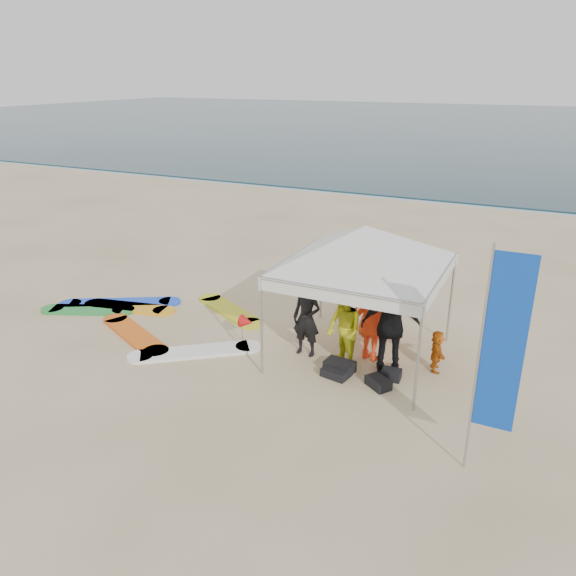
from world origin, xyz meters
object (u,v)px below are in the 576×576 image
Objects in this scene: marker_pennant at (247,322)px; surfboard_spread at (149,319)px; feather_flag at (501,347)px; person_orange_b at (374,301)px; person_black_b at (391,326)px; canopy_tent at (366,226)px; person_orange_a at (373,320)px; person_yellow at (344,329)px; person_seated at (437,351)px; person_black_a at (307,318)px.

marker_pennant reaches higher than surfboard_spread.
person_orange_b is at bearing 127.76° from feather_flag.
feather_flag is 0.62× the size of surfboard_spread.
canopy_tent is at bearing -40.86° from person_black_b.
person_orange_a is at bearing 10.89° from marker_pennant.
person_yellow is at bearing 144.59° from feather_flag.
person_orange_b is 0.30× the size of surfboard_spread.
person_black_b reaches higher than surfboard_spread.
person_orange_a is 1.02× the size of person_orange_b.
canopy_tent is (-0.24, -0.02, 1.89)m from person_orange_a.
person_black_a is at bearing 83.82° from person_seated.
person_yellow is 0.29× the size of surfboard_spread.
person_black_b is 1.57m from person_orange_b.
person_yellow is 1.90× the size of person_seated.
person_orange_a is 0.40× the size of canopy_tent.
person_black_b is at bearing -27.25° from canopy_tent.
canopy_tent reaches higher than person_yellow.
person_black_b is 0.57× the size of feather_flag.
person_orange_a is (1.27, 0.40, 0.04)m from person_black_a.
person_orange_a is 2.64× the size of marker_pennant.
feather_flag reaches higher than person_orange_a.
person_orange_b is at bearing 16.00° from surfboard_spread.
person_black_a is at bearing 31.95° from person_orange_a.
person_black_b reaches higher than person_orange_a.
person_orange_b is 2.60× the size of marker_pennant.
person_black_b is 2.32× the size of person_seated.
surfboard_spread is (-5.28, -0.45, -0.81)m from person_orange_a.
marker_pennant is at bearing -174.60° from person_black_a.
feather_flag reaches higher than person_black_a.
marker_pennant is at bearing -11.54° from person_black_b.
feather_flag is (2.76, -2.63, -0.71)m from canopy_tent.
canopy_tent reaches higher than surfboard_spread.
person_orange_b is 2.15m from canopy_tent.
person_seated is at bearing -163.08° from person_orange_a.
canopy_tent is at bearing 136.45° from feather_flag.
person_black_a is at bearing 4.44° from marker_pennant.
person_seated is at bearing 136.40° from person_orange_b.
person_black_a is 4.57m from feather_flag.
feather_flag is (2.81, -3.63, 1.19)m from person_orange_b.
person_yellow is 2.22m from marker_pennant.
person_yellow is at bearing 68.89° from person_orange_a.
canopy_tent is 5.73m from surfboard_spread.
person_seated is at bearing 8.12° from marker_pennant.
person_black_a is 1.90× the size of person_seated.
feather_flag is at bearing 114.73° from person_orange_b.
person_yellow is 3.80m from feather_flag.
feather_flag is at bearing -171.49° from person_seated.
feather_flag reaches higher than canopy_tent.
person_yellow is 0.70m from person_orange_a.
canopy_tent is (-0.71, 0.37, 1.76)m from person_black_b.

